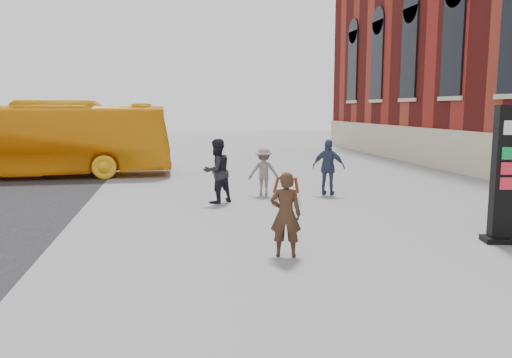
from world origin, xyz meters
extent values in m
plane|color=#9E9EA3|center=(0.00, 0.00, 0.00)|extent=(100.00, 100.00, 0.00)
cube|color=black|center=(4.17, 0.77, 1.40)|extent=(0.72, 0.42, 2.80)
cube|color=black|center=(4.17, 0.77, 0.06)|extent=(0.97, 0.63, 0.11)
cube|color=#097934|center=(4.17, 0.77, 1.85)|extent=(0.56, 0.42, 0.25)
cube|color=#B11C2B|center=(4.17, 0.77, 1.55)|extent=(0.56, 0.42, 0.25)
cube|color=#B11C2B|center=(4.17, 0.77, 1.24)|extent=(0.56, 0.42, 0.25)
imported|color=#402718|center=(-0.50, 0.57, 0.79)|extent=(0.66, 0.52, 1.59)
cylinder|color=white|center=(-0.50, 0.57, 1.51)|extent=(0.22, 0.22, 0.05)
cone|color=white|center=(-0.26, 0.75, 1.08)|extent=(0.26, 0.23, 0.38)
cylinder|color=maroon|center=(-0.26, 0.75, 1.31)|extent=(0.15, 0.12, 0.33)
cone|color=white|center=(-0.62, 0.85, 1.08)|extent=(0.23, 0.26, 0.38)
cylinder|color=maroon|center=(-0.62, 0.85, 1.31)|extent=(0.12, 0.15, 0.33)
imported|color=#F1A812|center=(-8.00, 12.82, 1.52)|extent=(10.91, 2.65, 3.03)
imported|color=black|center=(-1.26, 6.10, 0.93)|extent=(1.14, 1.08, 1.86)
imported|color=slate|center=(0.32, 7.18, 0.75)|extent=(1.02, 0.65, 1.50)
imported|color=#32405D|center=(2.35, 6.86, 0.88)|extent=(1.11, 0.88, 1.76)
camera|label=1|loc=(-2.55, -8.19, 2.73)|focal=35.00mm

